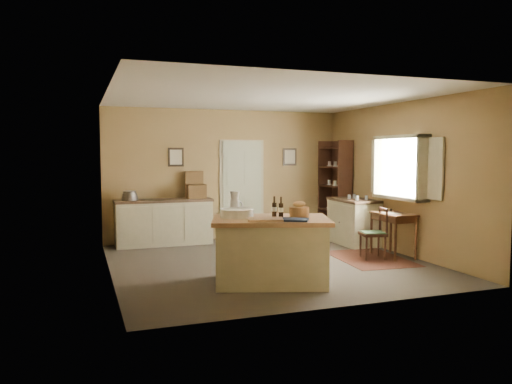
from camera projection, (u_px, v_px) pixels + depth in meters
ground at (269, 263)px, 8.20m from camera, size 5.00×5.00×0.00m
wall_back at (226, 175)px, 10.44m from camera, size 5.00×0.10×2.70m
wall_front at (347, 192)px, 5.75m from camera, size 5.00×0.10×2.70m
wall_left at (109, 184)px, 7.25m from camera, size 0.10×5.00×2.70m
wall_right at (399, 178)px, 8.94m from camera, size 0.10×5.00×2.70m
ceiling at (269, 97)px, 7.99m from camera, size 5.00×5.00×0.00m
door at (242, 188)px, 10.55m from camera, size 0.97×0.06×2.11m
framed_prints at (235, 157)px, 10.46m from camera, size 2.82×0.02×0.38m
window at (402, 167)px, 8.71m from camera, size 0.25×1.99×1.12m
work_island at (270, 249)px, 6.87m from camera, size 1.83×1.48×1.20m
sideboard at (164, 220)px, 9.78m from camera, size 1.89×0.54×1.18m
rug at (370, 258)px, 8.51m from camera, size 1.23×1.69×0.01m
writing_desk at (393, 219)px, 8.62m from camera, size 0.49×0.79×0.82m
desk_chair at (373, 234)px, 8.47m from camera, size 0.48×0.48×0.85m
right_cabinet at (354, 221)px, 9.86m from camera, size 0.63×1.14×0.99m
shelving_unit at (337, 189)px, 10.79m from camera, size 0.35×0.93×2.07m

